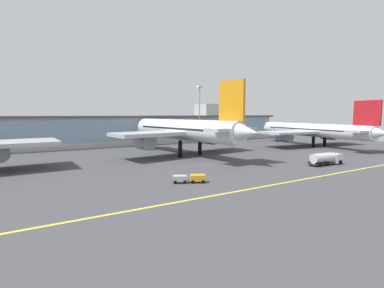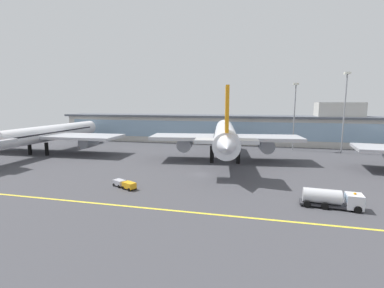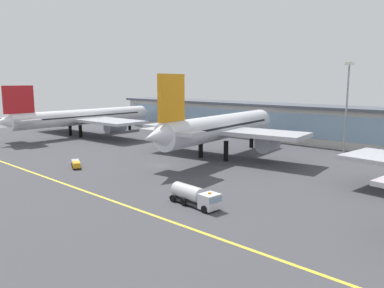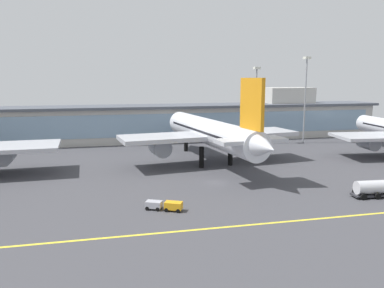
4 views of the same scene
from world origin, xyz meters
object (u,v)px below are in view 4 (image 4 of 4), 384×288
at_px(fuel_tanker_truck, 381,188).
at_px(apron_light_mast_west, 306,88).
at_px(baggage_tug_near, 164,205).
at_px(apron_light_mast_centre, 256,94).
at_px(airliner_near_right, 211,133).

distance_m(fuel_tanker_truck, apron_light_mast_west, 57.50).
distance_m(baggage_tug_near, apron_light_mast_centre, 66.79).
bearing_deg(apron_light_mast_centre, fuel_tanker_truck, -90.08).
relative_size(airliner_near_right, apron_light_mast_west, 2.05).
distance_m(apron_light_mast_west, apron_light_mast_centre, 15.25).
distance_m(airliner_near_right, fuel_tanker_truck, 38.25).
relative_size(baggage_tug_near, apron_light_mast_west, 0.22).
bearing_deg(airliner_near_right, apron_light_mast_west, -66.30).
bearing_deg(apron_light_mast_west, airliner_near_right, -148.77).
bearing_deg(baggage_tug_near, airliner_near_right, 88.59).
height_order(fuel_tanker_truck, baggage_tug_near, fuel_tanker_truck).
distance_m(fuel_tanker_truck, baggage_tug_near, 36.65).
bearing_deg(apron_light_mast_west, baggage_tug_near, -134.98).
height_order(fuel_tanker_truck, apron_light_mast_centre, apron_light_mast_centre).
bearing_deg(fuel_tanker_truck, apron_light_mast_centre, 94.61).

